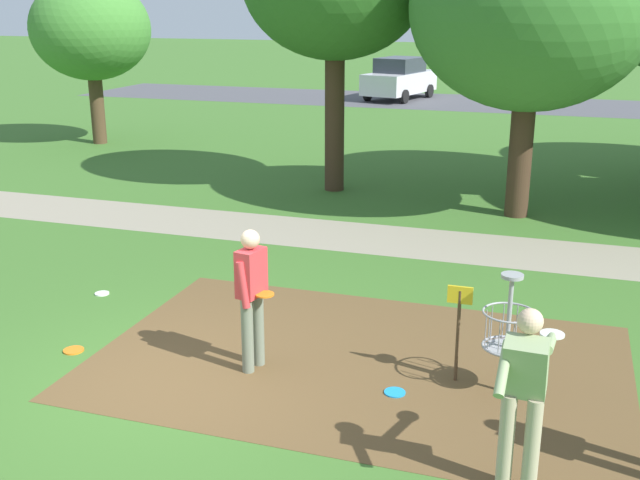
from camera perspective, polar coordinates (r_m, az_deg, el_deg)
The scene contains 13 objects.
ground_plane at distance 9.01m, azimuth -11.56°, elevation -10.44°, with size 160.00×160.00×0.00m, color #3D6B28.
dirt_tee_pad at distance 9.33m, azimuth 2.89°, elevation -9.03°, with size 6.31×4.12×0.01m, color brown.
disc_golf_basket at distance 8.59m, azimuth 13.50°, elevation -6.43°, with size 0.98×0.58×1.39m.
player_throwing at distance 8.81m, azimuth -5.11°, elevation -3.87°, with size 0.43×0.49×1.71m.
player_waiting_left at distance 6.85m, azimuth 15.02°, elevation -10.74°, with size 0.53×1.09×1.71m.
frisbee_by_tee at distance 10.06m, azimuth -17.95°, elevation -7.85°, with size 0.25×0.25×0.02m, color orange.
frisbee_far_left at distance 11.82m, azimuth -16.00°, elevation -3.87°, with size 0.21×0.21×0.02m, color white.
frisbee_far_right at distance 8.66m, azimuth 5.61°, elevation -11.28°, with size 0.24×0.24×0.02m, color #1E93DB.
tree_mid_left at distance 15.52m, azimuth 15.57°, elevation 16.44°, with size 4.63×4.63×6.06m.
tree_far_left at distance 24.40m, azimuth -16.78°, elevation 14.83°, with size 3.53×3.53×4.92m.
parking_lot_strip at distance 34.35m, azimuth 11.25°, elevation 10.04°, with size 36.00×6.00×0.01m, color #4C4C51.
parked_car_leftmost at distance 35.08m, azimuth 5.97°, elevation 11.93°, with size 2.75×4.51×1.84m.
gravel_path at distance 14.28m, azimuth 0.56°, elevation 0.45°, with size 40.00×1.85×0.00m, color gray.
Camera 1 is at (4.11, -6.87, 4.14)m, focal length 42.79 mm.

